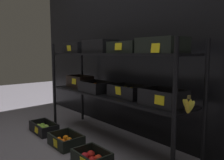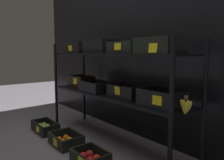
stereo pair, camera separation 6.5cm
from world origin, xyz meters
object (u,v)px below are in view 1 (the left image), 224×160
at_px(crate_ground_apple_green, 44,128).
at_px(crate_ground_apple_red, 92,158).
at_px(crate_ground_tangerine, 66,141).
at_px(display_rack, 111,73).

distance_m(crate_ground_apple_green, crate_ground_apple_red, 0.95).
bearing_deg(crate_ground_tangerine, crate_ground_apple_green, -178.11).
distance_m(display_rack, crate_ground_tangerine, 0.80).
height_order(display_rack, crate_ground_tangerine, display_rack).
relative_size(display_rack, crate_ground_apple_green, 4.90).
xyz_separation_m(crate_ground_apple_green, crate_ground_apple_red, (0.95, -0.00, -0.00)).
bearing_deg(crate_ground_apple_green, crate_ground_tangerine, 1.89).
xyz_separation_m(display_rack, crate_ground_apple_red, (0.24, -0.41, -0.66)).
height_order(display_rack, crate_ground_apple_red, display_rack).
bearing_deg(crate_ground_tangerine, crate_ground_apple_red, -2.03).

